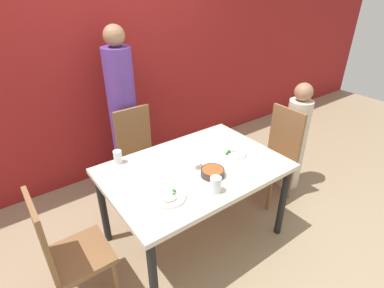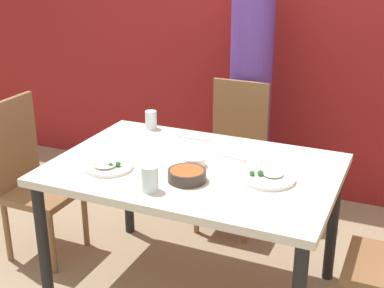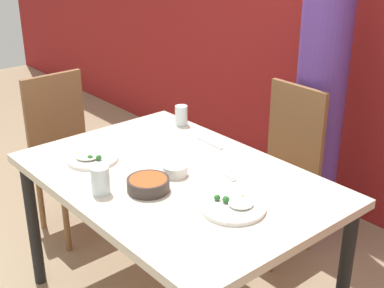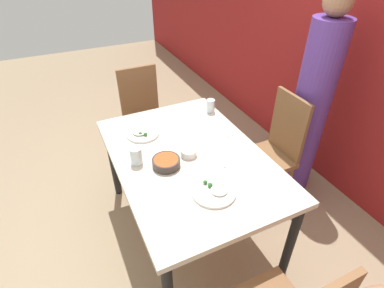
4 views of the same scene
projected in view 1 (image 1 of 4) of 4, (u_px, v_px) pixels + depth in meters
The scene contains 16 objects.
ground_plane at pixel (194, 235), 2.77m from camera, with size 10.00×10.00×0.00m, color #998466.
wall_back at pixel (110, 57), 3.17m from camera, with size 10.00×0.06×2.70m.
dining_table at pixel (194, 175), 2.44m from camera, with size 1.43×0.97×0.76m.
chair_adult_spot at pixel (140, 154), 3.07m from camera, with size 0.40×0.40×0.97m.
chair_child_spot at pixel (276, 153), 3.08m from camera, with size 0.40×0.40×0.97m.
chair_empty_left at pixel (66, 251), 1.97m from camera, with size 0.40×0.40×0.97m.
person_adult at pixel (124, 116), 3.14m from camera, with size 0.29×0.29×1.73m.
person_child at pixel (295, 141), 3.20m from camera, with size 0.24×0.24×1.20m.
bowl_curry at pixel (213, 172), 2.28m from camera, with size 0.18×0.18×0.06m.
plate_rice_adult at pixel (168, 197), 2.05m from camera, with size 0.25×0.25×0.05m.
plate_rice_child at pixel (231, 152), 2.59m from camera, with size 0.26×0.26×0.05m.
bowl_rice_small at pixel (195, 164), 2.39m from camera, with size 0.11×0.11×0.05m.
glass_water_tall at pixel (118, 157), 2.43m from camera, with size 0.07×0.07×0.11m.
glass_water_short at pixel (216, 185), 2.09m from camera, with size 0.08×0.08×0.12m.
fork_steel at pixel (155, 154), 2.57m from camera, with size 0.18×0.03×0.01m.
spoon_steel at pixel (194, 152), 2.59m from camera, with size 0.18×0.06×0.01m.
Camera 1 is at (-1.21, -1.61, 2.08)m, focal length 28.00 mm.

